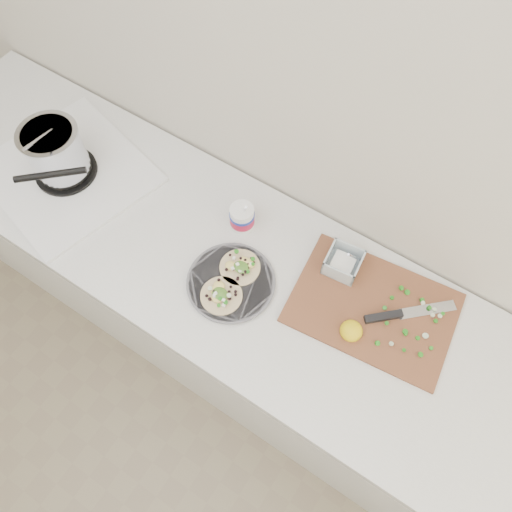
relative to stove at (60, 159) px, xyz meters
The scene contains 5 objects.
counter 0.78m from the stove, ahead, with size 2.44×0.66×0.90m.
stove is the anchor object (origin of this frame).
taco_plate 0.74m from the stove, ahead, with size 0.28×0.28×0.04m.
tub 0.67m from the stove, 14.04° to the left, with size 0.08×0.08×0.19m.
cutboard 1.15m from the stove, ahead, with size 0.53×0.39×0.08m.
Camera 1 is at (0.60, 0.84, 2.34)m, focal length 35.00 mm.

